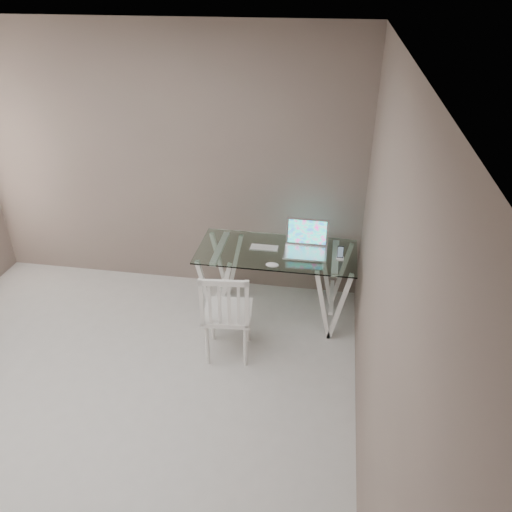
# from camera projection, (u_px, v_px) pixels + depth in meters

# --- Properties ---
(room) EXTENTS (4.50, 4.52, 2.71)m
(room) POSITION_uv_depth(u_px,v_px,m) (32.00, 233.00, 2.94)
(room) COLOR beige
(room) RESTS_ON ground
(desk) EXTENTS (1.50, 0.70, 0.75)m
(desk) POSITION_uv_depth(u_px,v_px,m) (276.00, 283.00, 4.90)
(desk) COLOR silver
(desk) RESTS_ON ground
(chair) EXTENTS (0.45, 0.45, 0.91)m
(chair) POSITION_uv_depth(u_px,v_px,m) (226.00, 312.00, 4.29)
(chair) COLOR white
(chair) RESTS_ON ground
(laptop) EXTENTS (0.40, 0.32, 0.28)m
(laptop) POSITION_uv_depth(u_px,v_px,m) (306.00, 244.00, 4.69)
(laptop) COLOR silver
(laptop) RESTS_ON desk
(keyboard) EXTENTS (0.28, 0.12, 0.01)m
(keyboard) POSITION_uv_depth(u_px,v_px,m) (264.00, 248.00, 4.76)
(keyboard) COLOR silver
(keyboard) RESTS_ON desk
(mouse) EXTENTS (0.12, 0.07, 0.04)m
(mouse) POSITION_uv_depth(u_px,v_px,m) (272.00, 265.00, 4.46)
(mouse) COLOR white
(mouse) RESTS_ON desk
(phone_dock) EXTENTS (0.07, 0.07, 0.13)m
(phone_dock) POSITION_uv_depth(u_px,v_px,m) (340.00, 256.00, 4.57)
(phone_dock) COLOR white
(phone_dock) RESTS_ON desk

